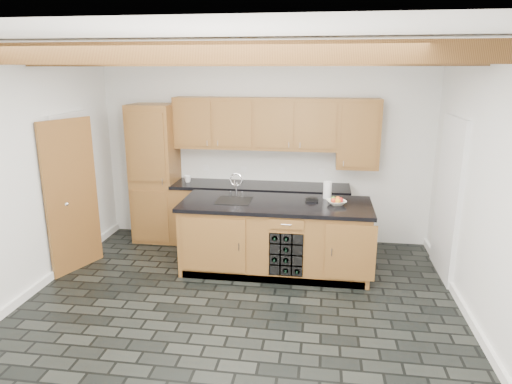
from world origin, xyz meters
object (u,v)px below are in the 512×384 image
paper_towel (327,190)px  fruit_bowl (336,202)px  island (276,237)px  kitchen_scale (312,199)px

paper_towel → fruit_bowl: bearing=-67.6°
island → paper_towel: (0.65, 0.31, 0.58)m
kitchen_scale → island: bearing=-170.6°
kitchen_scale → fruit_bowl: bearing=-29.0°
island → fruit_bowl: fruit_bowl is taller
kitchen_scale → paper_towel: 0.27m
kitchen_scale → paper_towel: (0.20, 0.17, 0.09)m
island → kitchen_scale: bearing=18.1°
fruit_bowl → paper_towel: paper_towel is taller
island → fruit_bowl: size_ratio=10.45×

